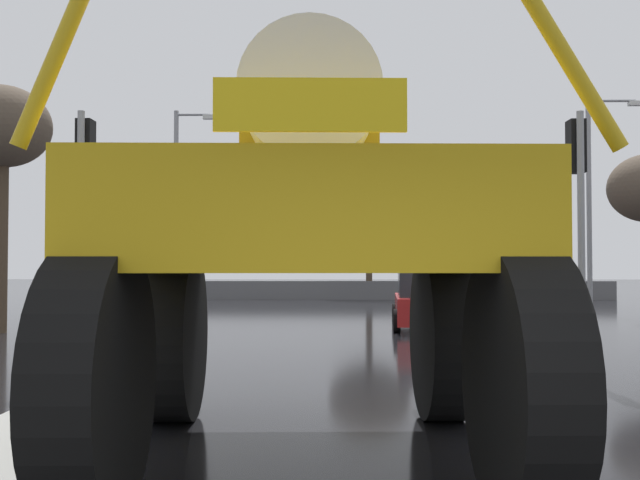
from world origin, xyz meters
TOP-DOWN VIEW (x-y plane):
  - ground_plane at (0.00, 18.00)m, footprint 120.00×120.00m
  - oversize_sprayer at (-0.69, 4.28)m, footprint 4.31×5.23m
  - sedan_ahead at (2.07, 17.89)m, footprint 2.09×4.20m
  - traffic_signal_near_left at (-4.44, 9.14)m, footprint 0.24×0.54m
  - traffic_signal_near_right at (3.35, 9.14)m, footprint 0.24×0.54m
  - streetlight_far_left at (-6.49, 26.16)m, footprint 1.64×0.24m
  - streetlight_far_right at (8.94, 24.67)m, footprint 2.06×0.24m
  - bare_tree_left at (-8.99, 16.31)m, footprint 2.47×2.47m
  - bare_tree_far_center at (1.31, 35.99)m, footprint 4.21×4.21m
  - roadside_barrier at (0.00, 33.64)m, footprint 26.09×0.24m

SIDE VIEW (x-z plane):
  - ground_plane at x=0.00m, z-range 0.00..0.00m
  - roadside_barrier at x=0.00m, z-range 0.00..0.90m
  - sedan_ahead at x=2.07m, z-range -0.05..1.47m
  - oversize_sprayer at x=-0.69m, z-range -0.46..4.30m
  - traffic_signal_near_right at x=3.35m, z-range 0.95..5.08m
  - traffic_signal_near_left at x=-4.44m, z-range 0.96..5.13m
  - streetlight_far_left at x=-6.49m, z-range 0.42..8.10m
  - streetlight_far_right at x=8.94m, z-range 0.47..8.30m
  - bare_tree_left at x=-8.99m, z-range 1.99..8.33m
  - bare_tree_far_center at x=1.31m, z-range 1.71..8.76m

